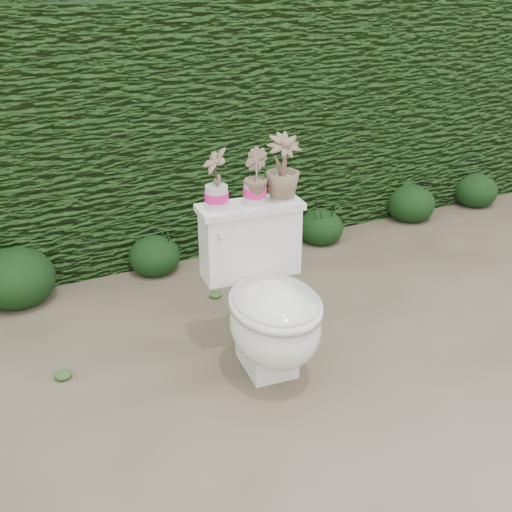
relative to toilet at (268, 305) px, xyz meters
name	(u,v)px	position (x,y,z in m)	size (l,w,h in m)	color
ground	(264,342)	(0.08, 0.21, -0.36)	(60.00, 60.00, 0.00)	#817459
hedge	(157,123)	(0.08, 1.81, 0.44)	(8.00, 1.00, 1.60)	#29511B
toilet	(268,305)	(0.00, 0.00, 0.00)	(0.52, 0.72, 0.78)	white
potted_plant_left	(216,181)	(-0.14, 0.25, 0.56)	(0.14, 0.10, 0.27)	#288131
potted_plant_center	(255,178)	(0.04, 0.24, 0.54)	(0.14, 0.11, 0.25)	#288131
potted_plant_right	(283,169)	(0.19, 0.22, 0.57)	(0.17, 0.17, 0.30)	#288131
liriope_clump_2	(16,274)	(-0.99, 1.23, -0.18)	(0.43, 0.43, 0.35)	#173612
liriope_clump_3	(154,252)	(-0.17, 1.25, -0.22)	(0.33, 0.33, 0.26)	#173612
liriope_clump_4	(241,231)	(0.43, 1.24, -0.19)	(0.41, 0.41, 0.33)	#173612
liriope_clump_5	(321,224)	(1.02, 1.19, -0.23)	(0.31, 0.31, 0.25)	#173612
liriope_clump_6	(411,200)	(1.85, 1.25, -0.21)	(0.36, 0.36, 0.29)	#173612
liriope_clump_7	(476,187)	(2.50, 1.26, -0.22)	(0.35, 0.35, 0.28)	#173612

